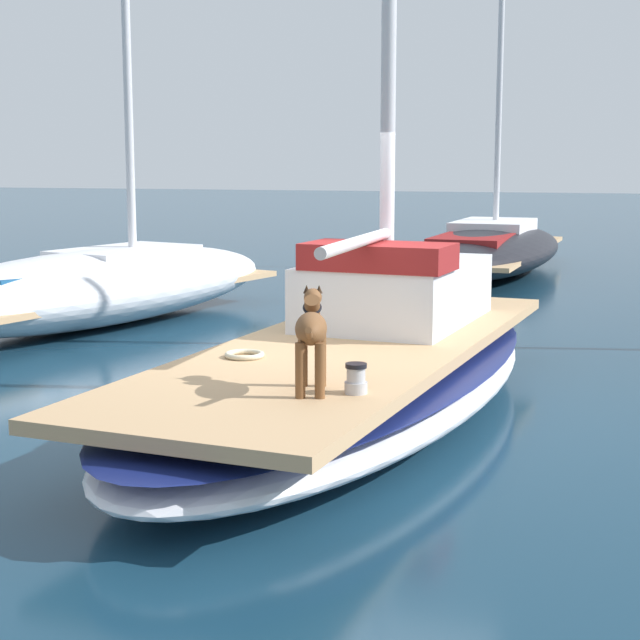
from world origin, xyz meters
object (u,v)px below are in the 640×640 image
at_px(sailboat_main, 352,378).
at_px(deck_winch, 356,379).
at_px(coiled_rope, 244,355).
at_px(moored_boat_far_astern, 488,248).
at_px(moored_boat_port_side, 100,284).
at_px(dog_brown, 311,331).

bearing_deg(sailboat_main, deck_winch, -74.43).
distance_m(coiled_rope, moored_boat_far_astern, 12.51).
distance_m(moored_boat_far_astern, moored_boat_port_side, 8.88).
bearing_deg(sailboat_main, moored_boat_port_side, 140.43).
bearing_deg(sailboat_main, dog_brown, -83.80).
xyz_separation_m(sailboat_main, moored_boat_far_astern, (-0.30, 11.57, 0.16)).
distance_m(dog_brown, moored_boat_port_side, 7.50).
distance_m(sailboat_main, dog_brown, 2.05).
bearing_deg(moored_boat_port_side, sailboat_main, -39.57).
relative_size(dog_brown, deck_winch, 4.41).
relative_size(sailboat_main, deck_winch, 35.51).
bearing_deg(moored_boat_far_astern, dog_brown, -87.85).
height_order(coiled_rope, moored_boat_port_side, moored_boat_port_side).
height_order(deck_winch, coiled_rope, deck_winch).
relative_size(dog_brown, moored_boat_far_astern, 0.11).
bearing_deg(moored_boat_far_astern, sailboat_main, -88.51).
height_order(dog_brown, moored_boat_far_astern, moored_boat_far_astern).
relative_size(sailboat_main, moored_boat_far_astern, 0.93).
bearing_deg(dog_brown, coiled_rope, 132.07).
bearing_deg(dog_brown, deck_winch, 1.24).
bearing_deg(moored_boat_port_side, moored_boat_far_astern, 60.86).
xyz_separation_m(deck_winch, moored_boat_far_astern, (-0.83, 13.46, -0.26)).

